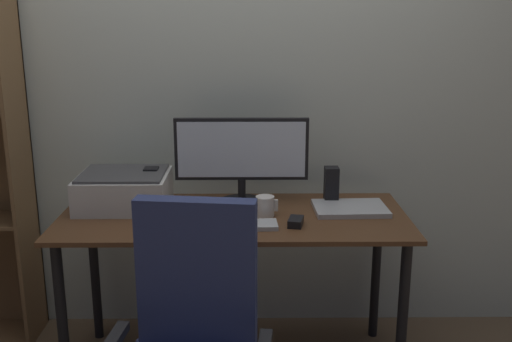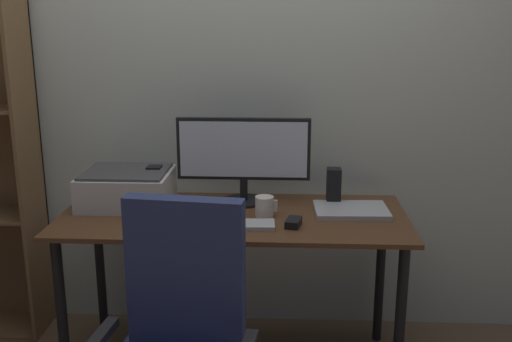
% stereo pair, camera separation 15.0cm
% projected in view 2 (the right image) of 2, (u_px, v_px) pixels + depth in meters
% --- Properties ---
extents(back_wall, '(6.40, 0.10, 2.60)m').
position_uv_depth(back_wall, '(241.00, 75.00, 2.93)').
color(back_wall, beige).
rests_on(back_wall, ground).
extents(desk, '(1.52, 0.64, 0.74)m').
position_uv_depth(desk, '(233.00, 234.00, 2.62)').
color(desk, '#56351E').
rests_on(desk, ground).
extents(monitor, '(0.61, 0.20, 0.40)m').
position_uv_depth(monitor, '(244.00, 154.00, 2.71)').
color(monitor, black).
rests_on(monitor, desk).
extents(keyboard, '(0.30, 0.12, 0.02)m').
position_uv_depth(keyboard, '(239.00, 225.00, 2.44)').
color(keyboard, '#B7BABC').
rests_on(keyboard, desk).
extents(mouse, '(0.08, 0.11, 0.03)m').
position_uv_depth(mouse, '(293.00, 223.00, 2.45)').
color(mouse, black).
rests_on(mouse, desk).
extents(coffee_mug, '(0.10, 0.08, 0.09)m').
position_uv_depth(coffee_mug, '(265.00, 206.00, 2.56)').
color(coffee_mug, white).
rests_on(coffee_mug, desk).
extents(laptop, '(0.33, 0.24, 0.02)m').
position_uv_depth(laptop, '(351.00, 210.00, 2.62)').
color(laptop, '#B7BABC').
rests_on(laptop, desk).
extents(speaker_left, '(0.06, 0.07, 0.17)m').
position_uv_depth(speaker_left, '(155.00, 184.00, 2.76)').
color(speaker_left, black).
rests_on(speaker_left, desk).
extents(speaker_right, '(0.06, 0.07, 0.17)m').
position_uv_depth(speaker_right, '(334.00, 186.00, 2.72)').
color(speaker_right, black).
rests_on(speaker_right, desk).
extents(printer, '(0.40, 0.34, 0.16)m').
position_uv_depth(printer, '(127.00, 188.00, 2.72)').
color(printer, silver).
rests_on(printer, desk).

